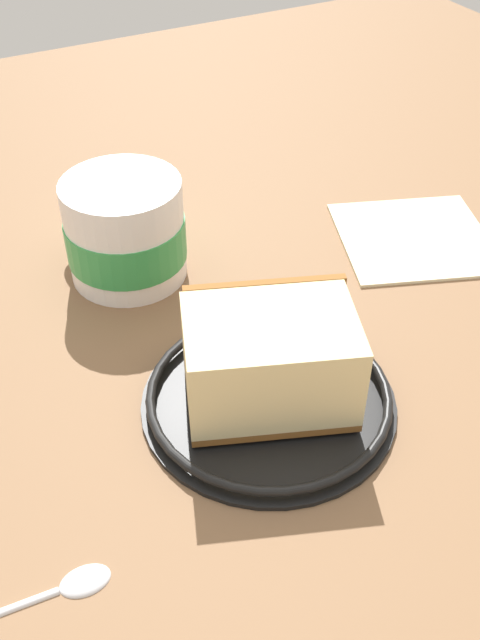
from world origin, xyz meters
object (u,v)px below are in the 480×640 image
at_px(cake_slice, 273,357).
at_px(folded_napkin, 414,237).
at_px(teaspoon, 44,593).
at_px(small_plate, 272,396).
at_px(tea_mug, 124,231).

relative_size(cake_slice, folded_napkin, 1.01).
bearing_deg(cake_slice, teaspoon, 111.12).
bearing_deg(small_plate, teaspoon, 110.53).
height_order(small_plate, teaspoon, small_plate).
height_order(small_plate, cake_slice, cake_slice).
xyz_separation_m(cake_slice, folded_napkin, (0.12, -0.22, -0.04)).
height_order(small_plate, tea_mug, tea_mug).
height_order(tea_mug, teaspoon, tea_mug).
xyz_separation_m(tea_mug, teaspoon, (-0.26, 0.15, -0.04)).
bearing_deg(teaspoon, tea_mug, -30.00).
bearing_deg(teaspoon, small_plate, -69.47).
height_order(cake_slice, tea_mug, tea_mug).
bearing_deg(tea_mug, teaspoon, 150.00).
relative_size(small_plate, tea_mug, 1.51).
distance_m(teaspoon, folded_napkin, 0.45).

